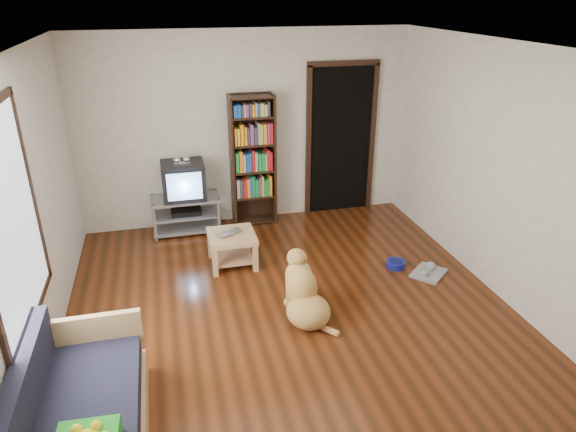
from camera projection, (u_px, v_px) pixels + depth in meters
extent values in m
plane|color=#54240E|center=(292.00, 314.00, 5.25)|extent=(5.00, 5.00, 0.00)
plane|color=white|center=(293.00, 48.00, 4.19)|extent=(5.00, 5.00, 0.00)
plane|color=beige|center=(246.00, 130.00, 6.93)|extent=(4.50, 0.00, 4.50)
plane|color=beige|center=(422.00, 380.00, 2.50)|extent=(4.50, 0.00, 4.50)
plane|color=beige|center=(28.00, 221.00, 4.22)|extent=(0.00, 5.00, 5.00)
plane|color=beige|center=(506.00, 176.00, 5.22)|extent=(0.00, 5.00, 5.00)
imported|color=silver|center=(232.00, 234.00, 6.01)|extent=(0.37, 0.33, 0.02)
cylinder|color=navy|center=(396.00, 264.00, 6.11)|extent=(0.22, 0.22, 0.08)
cube|color=gray|center=(429.00, 273.00, 5.97)|extent=(0.51, 0.50, 0.03)
cube|color=white|center=(11.00, 223.00, 3.70)|extent=(0.02, 1.30, 1.60)
cube|color=black|center=(34.00, 317.00, 4.03)|extent=(0.03, 1.42, 0.06)
cube|color=black|center=(31.00, 189.00, 4.32)|extent=(0.03, 0.06, 1.70)
cube|color=black|center=(340.00, 141.00, 7.32)|extent=(0.90, 0.02, 2.10)
cube|color=black|center=(308.00, 144.00, 7.20)|extent=(0.07, 0.05, 2.14)
cube|color=black|center=(372.00, 139.00, 7.42)|extent=(0.07, 0.05, 2.14)
cube|color=black|center=(344.00, 63.00, 6.87)|extent=(1.03, 0.05, 0.07)
cube|color=#99999E|center=(185.00, 199.00, 6.85)|extent=(0.90, 0.45, 0.04)
cube|color=#99999E|center=(186.00, 214.00, 6.94)|extent=(0.86, 0.42, 0.03)
cube|color=#99999E|center=(188.00, 227.00, 7.02)|extent=(0.90, 0.45, 0.04)
cylinder|color=#99999E|center=(155.00, 223.00, 6.67)|extent=(0.04, 0.04, 0.50)
cylinder|color=#99999E|center=(219.00, 217.00, 6.85)|extent=(0.04, 0.04, 0.50)
cylinder|color=#99999E|center=(154.00, 212.00, 7.02)|extent=(0.04, 0.04, 0.50)
cylinder|color=#99999E|center=(216.00, 206.00, 7.21)|extent=(0.04, 0.04, 0.50)
cube|color=black|center=(186.00, 211.00, 6.92)|extent=(0.40, 0.30, 0.07)
cube|color=black|center=(183.00, 180.00, 6.74)|extent=(0.55, 0.48, 0.48)
cube|color=black|center=(182.00, 175.00, 6.92)|extent=(0.40, 0.14, 0.36)
cube|color=#8CBFF2|center=(185.00, 187.00, 6.52)|extent=(0.44, 0.02, 0.36)
cube|color=silver|center=(182.00, 163.00, 6.59)|extent=(0.20, 0.07, 0.02)
sphere|color=silver|center=(177.00, 160.00, 6.56)|extent=(0.09, 0.09, 0.09)
sphere|color=silver|center=(186.00, 159.00, 6.59)|extent=(0.09, 0.09, 0.09)
cube|color=black|center=(232.00, 163.00, 6.90)|extent=(0.03, 0.30, 1.80)
cube|color=black|center=(273.00, 160.00, 7.03)|extent=(0.03, 0.30, 1.80)
cube|color=black|center=(251.00, 158.00, 7.09)|extent=(0.60, 0.02, 1.80)
cube|color=black|center=(255.00, 219.00, 7.32)|extent=(0.56, 0.28, 0.02)
cube|color=black|center=(254.00, 195.00, 7.17)|extent=(0.56, 0.28, 0.03)
cube|color=black|center=(253.00, 170.00, 7.02)|extent=(0.56, 0.28, 0.02)
cube|color=black|center=(252.00, 144.00, 6.87)|extent=(0.56, 0.28, 0.02)
cube|color=black|center=(252.00, 117.00, 6.72)|extent=(0.56, 0.28, 0.02)
cube|color=black|center=(251.00, 97.00, 6.61)|extent=(0.56, 0.28, 0.02)
cube|color=#1E1E2D|center=(83.00, 428.00, 3.46)|extent=(0.74, 1.74, 0.18)
cube|color=#1E1E2D|center=(20.00, 407.00, 3.28)|extent=(0.12, 1.74, 0.40)
cube|color=tan|center=(91.00, 332.00, 4.16)|extent=(0.80, 0.06, 0.30)
cube|color=tan|center=(232.00, 236.00, 6.05)|extent=(0.55, 0.55, 0.06)
cube|color=tan|center=(233.00, 256.00, 6.16)|extent=(0.45, 0.45, 0.03)
cube|color=tan|center=(215.00, 263.00, 5.87)|extent=(0.06, 0.06, 0.34)
cube|color=tan|center=(255.00, 258.00, 5.97)|extent=(0.06, 0.06, 0.34)
cube|color=tan|center=(211.00, 245.00, 6.29)|extent=(0.06, 0.06, 0.34)
cube|color=tan|center=(248.00, 241.00, 6.39)|extent=(0.06, 0.06, 0.34)
ellipsoid|color=#B49445|center=(308.00, 311.00, 5.06)|extent=(0.49, 0.52, 0.32)
ellipsoid|color=tan|center=(302.00, 287.00, 5.13)|extent=(0.35, 0.38, 0.42)
ellipsoid|color=tan|center=(299.00, 274.00, 5.16)|extent=(0.30, 0.28, 0.30)
ellipsoid|color=#B88746|center=(297.00, 258.00, 5.14)|extent=(0.22, 0.24, 0.19)
ellipsoid|color=tan|center=(293.00, 255.00, 5.24)|extent=(0.10, 0.17, 0.08)
sphere|color=black|center=(290.00, 252.00, 5.30)|extent=(0.04, 0.04, 0.04)
ellipsoid|color=tan|center=(291.00, 261.00, 5.09)|extent=(0.06, 0.07, 0.13)
ellipsoid|color=gold|center=(305.00, 259.00, 5.14)|extent=(0.06, 0.07, 0.13)
cylinder|color=tan|center=(289.00, 292.00, 5.31)|extent=(0.08, 0.11, 0.35)
cylinder|color=#B58345|center=(301.00, 289.00, 5.36)|extent=(0.08, 0.11, 0.35)
sphere|color=#D7A952|center=(288.00, 302.00, 5.41)|extent=(0.09, 0.09, 0.09)
sphere|color=tan|center=(299.00, 300.00, 5.45)|extent=(0.09, 0.09, 0.09)
cylinder|color=tan|center=(326.00, 329.00, 4.97)|extent=(0.23, 0.28, 0.07)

